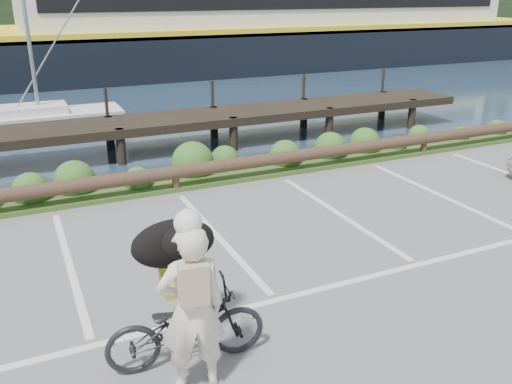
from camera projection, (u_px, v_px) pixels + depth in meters
ground at (264, 288)px, 8.20m from camera, size 72.00×72.00×0.00m
harbor_backdrop at (25, 22)px, 75.25m from camera, size 170.00×160.00×30.00m
vegetation_strip at (168, 180)px, 12.70m from camera, size 34.00×1.60×0.10m
log_rail at (176, 191)px, 12.12m from camera, size 32.00×0.30×0.60m
bicycle at (186, 326)px, 6.39m from camera, size 1.97×0.88×1.00m
cyclist at (192, 310)px, 5.82m from camera, size 0.78×0.56×2.00m
dog at (173, 243)px, 6.65m from camera, size 0.63×1.11×0.61m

